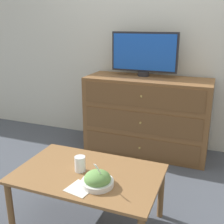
{
  "coord_description": "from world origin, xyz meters",
  "views": [
    {
      "loc": [
        0.65,
        -3.15,
        1.41
      ],
      "look_at": [
        -0.07,
        -1.32,
        0.77
      ],
      "focal_mm": 45.0,
      "sensor_mm": 36.0,
      "label": 1
    }
  ],
  "objects": [
    {
      "name": "ground_plane",
      "position": [
        0.0,
        0.0,
        0.0
      ],
      "size": [
        12.0,
        12.0,
        0.0
      ],
      "primitive_type": "plane",
      "color": "#474C56"
    },
    {
      "name": "wall_back",
      "position": [
        0.0,
        0.03,
        1.3
      ],
      "size": [
        12.0,
        0.05,
        2.6
      ],
      "color": "silver",
      "rests_on": "ground_plane"
    },
    {
      "name": "dresser",
      "position": [
        -0.07,
        -0.28,
        0.42
      ],
      "size": [
        1.33,
        0.51,
        0.84
      ],
      "color": "brown",
      "rests_on": "ground_plane"
    },
    {
      "name": "tv",
      "position": [
        -0.14,
        -0.18,
        1.09
      ],
      "size": [
        0.72,
        0.12,
        0.47
      ],
      "color": "#232328",
      "rests_on": "dresser"
    },
    {
      "name": "coffee_table",
      "position": [
        -0.12,
        -1.63,
        0.37
      ],
      "size": [
        0.99,
        0.63,
        0.43
      ],
      "color": "olive",
      "rests_on": "ground_plane"
    },
    {
      "name": "takeout_bowl",
      "position": [
        0.0,
        -1.75,
        0.46
      ],
      "size": [
        0.21,
        0.21,
        0.18
      ],
      "color": "silver",
      "rests_on": "coffee_table"
    },
    {
      "name": "drink_cup",
      "position": [
        -0.18,
        -1.63,
        0.47
      ],
      "size": [
        0.08,
        0.08,
        0.11
      ],
      "color": "#9E6638",
      "rests_on": "coffee_table"
    },
    {
      "name": "napkin",
      "position": [
        -0.08,
        -1.82,
        0.43
      ],
      "size": [
        0.18,
        0.18,
        0.0
      ],
      "color": "silver",
      "rests_on": "coffee_table"
    }
  ]
}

